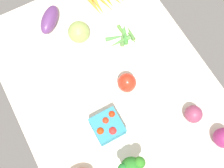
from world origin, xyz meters
TOP-DOWN VIEW (x-y plane):
  - tablecloth at (0.00, 0.00)cm, footprint 104.00×76.00cm
  - red_onion_center at (-37.76, -24.74)cm, footprint 7.26×7.26cm
  - heirloom_tomato_green at (25.55, 1.39)cm, footprint 8.94×8.94cm
  - eggplant at (37.63, 9.26)cm, footprint 14.44×14.07cm
  - okra_pile at (16.84, -14.70)cm, footprint 11.32×12.70cm
  - bell_pepper_red at (-3.02, -4.84)cm, footprint 9.56×9.56cm
  - berry_basket at (-14.02, 9.60)cm, footprint 10.35×10.35cm
  - red_onion_near_basket at (-25.32, -20.47)cm, footprint 6.64×6.64cm
  - broccoli_head at (-31.34, 9.73)cm, footprint 8.13×9.31cm

SIDE VIEW (x-z plane):
  - tablecloth at x=0.00cm, z-range 0.00..2.00cm
  - okra_pile at x=16.84cm, z-range 1.90..3.88cm
  - berry_basket at x=-14.02cm, z-range 1.79..8.09cm
  - eggplant at x=37.63cm, z-range 2.00..8.29cm
  - red_onion_near_basket at x=-25.32cm, z-range 2.00..8.64cm
  - red_onion_center at x=-37.76cm, z-range 2.00..9.26cm
  - bell_pepper_red at x=-3.02cm, z-range 2.00..10.42cm
  - heirloom_tomato_green at x=25.55cm, z-range 2.00..10.94cm
  - broccoli_head at x=-31.34cm, z-range 3.73..15.54cm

